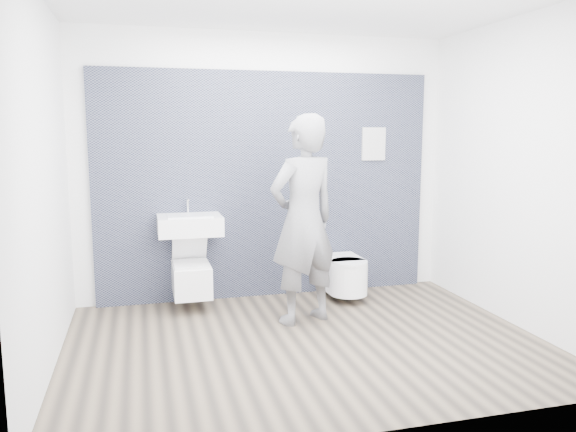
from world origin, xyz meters
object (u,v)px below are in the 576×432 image
object	(u,v)px
washbasin	(190,224)
visitor	(303,220)
toilet_square	(191,277)
toilet_rounded	(344,275)

from	to	relation	value
washbasin	visitor	bearing A→B (deg)	-34.85
toilet_square	visitor	xyz separation A→B (m)	(0.98, -0.65, 0.64)
toilet_rounded	washbasin	bearing A→B (deg)	176.31
toilet_square	toilet_rounded	distance (m)	1.61
washbasin	toilet_square	xyz separation A→B (m)	(0.00, -0.03, -0.53)
toilet_rounded	visitor	size ratio (longest dim) A/B	0.35
toilet_rounded	visitor	bearing A→B (deg)	-137.38
toilet_square	washbasin	bearing A→B (deg)	90.00
toilet_square	visitor	distance (m)	1.34
washbasin	visitor	xyz separation A→B (m)	(0.98, -0.68, 0.11)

